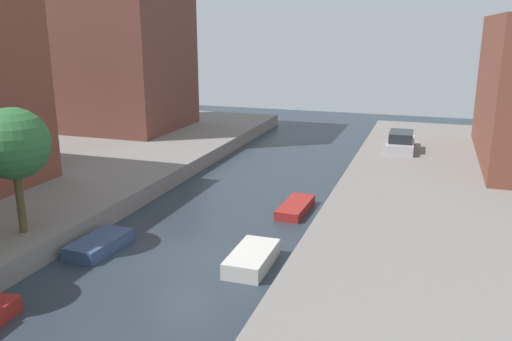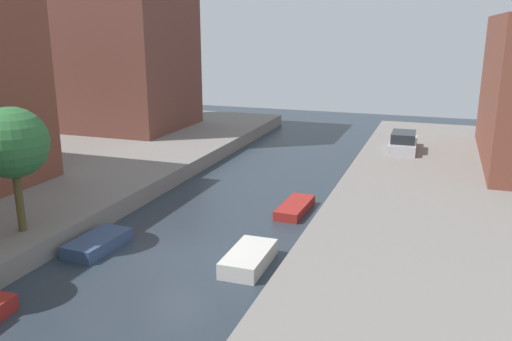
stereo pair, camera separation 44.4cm
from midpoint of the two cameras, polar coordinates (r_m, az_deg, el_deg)
The scene contains 7 objects.
ground_plane at distance 23.41m, azimuth -8.66°, elevation -9.26°, with size 84.00×84.00×0.00m, color #28333D.
apartment_tower_far at distance 47.77m, azimuth -14.92°, elevation 15.36°, with size 10.00×9.78×18.21m, color brown.
street_tree_2 at distance 24.34m, azimuth -25.25°, elevation 2.59°, with size 3.04×3.04×5.46m.
parked_car at distance 39.51m, azimuth 15.08°, elevation 2.98°, with size 1.95×4.70×1.39m.
moored_boat_left_2 at distance 24.81m, azimuth -17.06°, elevation -7.60°, with size 1.74×3.20×0.58m.
moored_boat_right_2 at distance 22.22m, azimuth -1.02°, elevation -9.50°, with size 1.59×3.23×0.68m.
moored_boat_right_3 at distance 28.53m, azimuth 3.85°, elevation -3.99°, with size 1.40×3.55×0.50m.
Camera 1 is at (9.79, -18.90, 9.67)m, focal length 37.00 mm.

